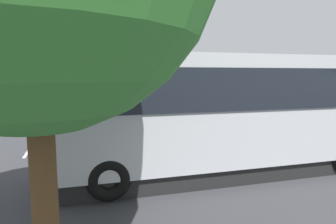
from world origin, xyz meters
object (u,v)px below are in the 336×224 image
(tour_bus, at_px, (222,115))
(spectator_left, at_px, (188,122))
(spectator_right, at_px, (119,125))
(traffic_cone, at_px, (181,117))
(stunt_motorcycle, at_px, (156,107))
(spectator_centre, at_px, (154,125))
(parked_motorcycle_dark, at_px, (231,139))
(spectator_far_left, at_px, (222,122))
(parked_motorcycle_silver, at_px, (148,144))

(tour_bus, bearing_deg, spectator_left, -90.64)
(spectator_right, height_order, traffic_cone, spectator_right)
(spectator_left, bearing_deg, stunt_motorcycle, -91.66)
(spectator_centre, xyz_separation_m, parked_motorcycle_dark, (-2.63, 0.79, -0.50))
(spectator_far_left, height_order, stunt_motorcycle, stunt_motorcycle)
(spectator_far_left, relative_size, spectator_centre, 1.01)
(spectator_far_left, distance_m, parked_motorcycle_dark, 0.84)
(tour_bus, bearing_deg, traffic_cone, -102.11)
(spectator_left, height_order, traffic_cone, spectator_left)
(parked_motorcycle_silver, bearing_deg, spectator_left, -153.34)
(spectator_right, xyz_separation_m, stunt_motorcycle, (-2.70, -5.38, -0.03))
(spectator_far_left, xyz_separation_m, traffic_cone, (-0.57, -6.30, -0.70))
(traffic_cone, bearing_deg, spectator_centre, 62.71)
(spectator_far_left, bearing_deg, traffic_cone, -95.15)
(parked_motorcycle_silver, xyz_separation_m, traffic_cone, (-3.56, -6.85, -0.18))
(spectator_left, xyz_separation_m, stunt_motorcycle, (-0.15, -5.27, 0.00))
(tour_bus, height_order, spectator_far_left, tour_bus)
(spectator_far_left, distance_m, parked_motorcycle_silver, 3.08)
(parked_motorcycle_dark, distance_m, stunt_motorcycle, 6.36)
(tour_bus, xyz_separation_m, stunt_motorcycle, (-0.18, -8.07, -0.63))
(spectator_centre, relative_size, stunt_motorcycle, 0.85)
(parked_motorcycle_silver, xyz_separation_m, parked_motorcycle_dark, (-3.00, 0.12, 0.00))
(spectator_left, xyz_separation_m, parked_motorcycle_dark, (-1.30, 0.97, -0.53))
(spectator_left, bearing_deg, spectator_centre, 7.62)
(spectator_centre, height_order, traffic_cone, spectator_centre)
(spectator_centre, relative_size, parked_motorcycle_silver, 0.81)
(spectator_centre, bearing_deg, spectator_far_left, 177.20)
(parked_motorcycle_silver, relative_size, traffic_cone, 3.25)
(spectator_far_left, relative_size, parked_motorcycle_dark, 0.83)
(spectator_centre, distance_m, parked_motorcycle_dark, 2.79)
(parked_motorcycle_silver, relative_size, stunt_motorcycle, 1.04)
(parked_motorcycle_dark, xyz_separation_m, traffic_cone, (-0.56, -6.96, -0.18))
(tour_bus, distance_m, spectator_left, 2.87)
(spectator_centre, bearing_deg, stunt_motorcycle, -105.22)
(tour_bus, xyz_separation_m, spectator_far_left, (-1.32, -2.50, -0.64))
(spectator_left, height_order, spectator_right, spectator_right)
(tour_bus, xyz_separation_m, parked_motorcycle_silver, (1.67, -1.95, -1.16))
(stunt_motorcycle, bearing_deg, spectator_centre, 74.78)
(tour_bus, bearing_deg, parked_motorcycle_dark, -125.90)
(tour_bus, bearing_deg, parked_motorcycle_silver, -49.46)
(spectator_far_left, bearing_deg, spectator_left, -13.35)
(spectator_centre, bearing_deg, parked_motorcycle_silver, 61.26)
(tour_bus, height_order, spectator_centre, tour_bus)
(spectator_left, height_order, parked_motorcycle_dark, spectator_left)
(spectator_centre, xyz_separation_m, parked_motorcycle_silver, (0.37, 0.68, -0.50))
(tour_bus, distance_m, spectator_centre, 3.00)
(parked_motorcycle_dark, bearing_deg, traffic_cone, -94.59)
(parked_motorcycle_silver, bearing_deg, spectator_far_left, -169.61)
(tour_bus, relative_size, parked_motorcycle_dark, 4.57)
(spectator_centre, height_order, stunt_motorcycle, stunt_motorcycle)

